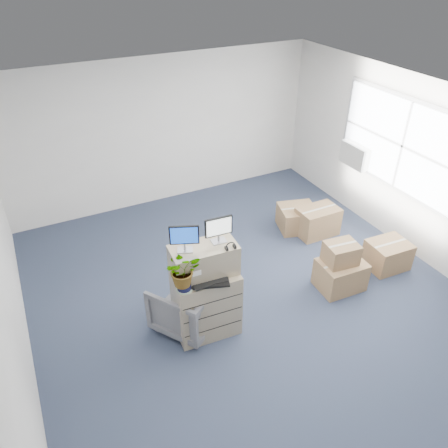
{
  "coord_description": "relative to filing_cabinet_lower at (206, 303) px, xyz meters",
  "views": [
    {
      "loc": [
        -2.49,
        -4.0,
        4.44
      ],
      "look_at": [
        -0.28,
        0.4,
        1.23
      ],
      "focal_mm": 35.0,
      "sensor_mm": 36.0,
      "label": 1
    }
  ],
  "objects": [
    {
      "name": "ground",
      "position": [
        0.82,
        0.16,
        -0.47
      ],
      "size": [
        7.0,
        7.0,
        0.0
      ],
      "primitive_type": "plane",
      "color": "#232A40",
      "rests_on": "ground"
    },
    {
      "name": "wall_back",
      "position": [
        0.82,
        3.67,
        0.93
      ],
      "size": [
        6.0,
        0.02,
        2.8
      ],
      "primitive_type": "cube",
      "color": "silver",
      "rests_on": "ground"
    },
    {
      "name": "wall_right",
      "position": [
        3.83,
        0.16,
        0.93
      ],
      "size": [
        0.02,
        7.0,
        2.8
      ],
      "primitive_type": "cube",
      "color": "silver",
      "rests_on": "ground"
    },
    {
      "name": "window",
      "position": [
        3.77,
        0.66,
        1.23
      ],
      "size": [
        0.07,
        2.72,
        1.52
      ],
      "color": "#9B9B9E",
      "rests_on": "wall_right"
    },
    {
      "name": "ac_unit",
      "position": [
        3.69,
        1.56,
        0.73
      ],
      "size": [
        0.24,
        0.6,
        0.4
      ],
      "primitive_type": "cube",
      "color": "silver",
      "rests_on": "wall_right"
    },
    {
      "name": "filing_cabinet_lower",
      "position": [
        0.0,
        0.0,
        0.0
      ],
      "size": [
        0.85,
        0.55,
        0.95
      ],
      "primitive_type": "cube",
      "rotation": [
        0.0,
        0.0,
        -0.07
      ],
      "color": "gray",
      "rests_on": "ground"
    },
    {
      "name": "filing_cabinet_upper",
      "position": [
        0.0,
        0.05,
        0.68
      ],
      "size": [
        0.84,
        0.46,
        0.41
      ],
      "primitive_type": "cube",
      "rotation": [
        0.0,
        0.0,
        -0.07
      ],
      "color": "gray",
      "rests_on": "filing_cabinet_lower"
    },
    {
      "name": "monitor_left",
      "position": [
        -0.22,
        0.08,
        1.07
      ],
      "size": [
        0.33,
        0.19,
        0.34
      ],
      "rotation": [
        0.0,
        0.0,
        -0.39
      ],
      "color": "#99999E",
      "rests_on": "filing_cabinet_upper"
    },
    {
      "name": "monitor_right",
      "position": [
        0.21,
        0.06,
        1.07
      ],
      "size": [
        0.35,
        0.15,
        0.34
      ],
      "rotation": [
        0.0,
        0.0,
        -0.08
      ],
      "color": "#99999E",
      "rests_on": "filing_cabinet_upper"
    },
    {
      "name": "headphones",
      "position": [
        0.27,
        -0.14,
        0.92
      ],
      "size": [
        0.13,
        0.02,
        0.13
      ],
      "primitive_type": "torus",
      "rotation": [
        1.57,
        0.0,
        -0.07
      ],
      "color": "black",
      "rests_on": "filing_cabinet_upper"
    },
    {
      "name": "keyboard",
      "position": [
        -0.02,
        -0.16,
        0.49
      ],
      "size": [
        0.52,
        0.35,
        0.03
      ],
      "primitive_type": "cube",
      "rotation": [
        0.0,
        0.0,
        -0.33
      ],
      "color": "black",
      "rests_on": "filing_cabinet_lower"
    },
    {
      "name": "mouse",
      "position": [
        0.3,
        -0.08,
        0.49
      ],
      "size": [
        0.1,
        0.07,
        0.03
      ],
      "primitive_type": "ellipsoid",
      "rotation": [
        0.0,
        0.0,
        -0.08
      ],
      "color": "silver",
      "rests_on": "filing_cabinet_lower"
    },
    {
      "name": "water_bottle",
      "position": [
        0.04,
        0.08,
        0.6
      ],
      "size": [
        0.07,
        0.07,
        0.24
      ],
      "primitive_type": "cylinder",
      "color": "#96989F",
      "rests_on": "filing_cabinet_lower"
    },
    {
      "name": "phone_dock",
      "position": [
        -0.09,
        0.01,
        0.52
      ],
      "size": [
        0.06,
        0.05,
        0.13
      ],
      "rotation": [
        0.0,
        0.0,
        -0.07
      ],
      "color": "silver",
      "rests_on": "filing_cabinet_lower"
    },
    {
      "name": "external_drive",
      "position": [
        0.34,
        0.13,
        0.5
      ],
      "size": [
        0.2,
        0.16,
        0.05
      ],
      "primitive_type": "cube",
      "rotation": [
        0.0,
        0.0,
        -0.19
      ],
      "color": "black",
      "rests_on": "filing_cabinet_lower"
    },
    {
      "name": "tissue_box",
      "position": [
        0.33,
        0.08,
        0.57
      ],
      "size": [
        0.26,
        0.18,
        0.09
      ],
      "primitive_type": "cube",
      "rotation": [
        0.0,
        0.0,
        -0.27
      ],
      "color": "#3B96C8",
      "rests_on": "external_drive"
    },
    {
      "name": "potted_plant",
      "position": [
        -0.33,
        -0.12,
        0.72
      ],
      "size": [
        0.46,
        0.5,
        0.43
      ],
      "rotation": [
        0.0,
        0.0,
        -0.07
      ],
      "color": "#8EA988",
      "rests_on": "filing_cabinet_lower"
    },
    {
      "name": "office_chair",
      "position": [
        -0.19,
        0.21,
        -0.07
      ],
      "size": [
        1.06,
        1.05,
        0.81
      ],
      "primitive_type": "imported",
      "rotation": [
        0.0,
        0.0,
        3.74
      ],
      "color": "#56575B",
      "rests_on": "ground"
    },
    {
      "name": "cardboard_boxes",
      "position": [
        2.58,
        0.62,
        -0.21
      ],
      "size": [
        1.67,
        2.28,
        0.78
      ],
      "color": "olive",
      "rests_on": "ground"
    }
  ]
}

